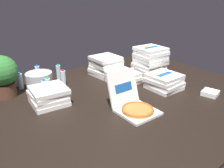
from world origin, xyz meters
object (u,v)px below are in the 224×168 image
pizza_stack_right_mid (164,82)px  water_bottle_4 (38,73)px  pizza_stack_right_far (106,66)px  water_bottle_5 (48,86)px  water_bottle_2 (45,89)px  water_bottle_1 (20,81)px  pizza_stack_center_far (124,77)px  open_pizza_box (134,104)px  water_bottle_6 (17,79)px  potted_plant (2,75)px  napkin_pile (210,93)px  pizza_stack_center_near (49,96)px  pizza_stack_left_far (150,62)px  water_bottle_3 (63,78)px  ice_bucket (39,80)px  water_bottle_0 (59,72)px

pizza_stack_right_mid → water_bottle_4: bearing=132.8°
pizza_stack_right_far → water_bottle_5: 0.89m
water_bottle_2 → water_bottle_4: (0.12, 0.54, 0.00)m
pizza_stack_right_far → water_bottle_1: (-1.08, 0.21, -0.04)m
water_bottle_1 → water_bottle_2: same height
pizza_stack_right_mid → pizza_stack_center_far: 0.51m
open_pizza_box → pizza_stack_right_far: bearing=68.9°
pizza_stack_center_far → water_bottle_6: bearing=148.4°
water_bottle_5 → water_bottle_6: bearing=114.6°
potted_plant → napkin_pile: size_ratio=2.84×
pizza_stack_right_far → pizza_stack_center_near: size_ratio=1.01×
pizza_stack_right_far → pizza_stack_left_far: 0.60m
water_bottle_2 → water_bottle_3: (0.30, 0.17, 0.00)m
water_bottle_5 → pizza_stack_center_near: bearing=-110.9°
pizza_stack_left_far → water_bottle_2: 1.39m
pizza_stack_right_mid → water_bottle_1: 1.68m
pizza_stack_left_far → potted_plant: bearing=164.2°
open_pizza_box → napkin_pile: bearing=-15.3°
ice_bucket → water_bottle_3: water_bottle_3 is taller
water_bottle_4 → pizza_stack_center_far: bearing=-41.2°
pizza_stack_right_far → water_bottle_1: size_ratio=1.94×
pizza_stack_left_far → potted_plant: 1.78m
pizza_stack_center_near → water_bottle_5: (0.09, 0.22, 0.01)m
pizza_stack_center_far → water_bottle_1: bearing=152.5°
water_bottle_1 → pizza_stack_center_near: bearing=-78.7°
water_bottle_4 → water_bottle_3: bearing=-63.4°
pizza_stack_right_far → water_bottle_5: (-0.88, -0.13, -0.04)m
pizza_stack_right_mid → water_bottle_4: 1.59m
pizza_stack_center_near → water_bottle_5: size_ratio=1.92×
pizza_stack_center_far → napkin_pile: pizza_stack_center_far is taller
pizza_stack_right_mid → potted_plant: 1.79m
ice_bucket → water_bottle_6: size_ratio=1.56×
water_bottle_2 → potted_plant: 0.46m
water_bottle_4 → pizza_stack_right_far: bearing=-24.1°
pizza_stack_right_mid → napkin_pile: pizza_stack_right_mid is taller
pizza_stack_right_mid → pizza_stack_left_far: bearing=66.9°
pizza_stack_center_near → water_bottle_1: bearing=101.3°
water_bottle_4 → water_bottle_2: bearing=-102.7°
pizza_stack_left_far → ice_bucket: 1.42m
ice_bucket → water_bottle_2: (-0.06, -0.31, 0.01)m
pizza_stack_right_far → water_bottle_4: (-0.81, 0.36, -0.04)m
open_pizza_box → ice_bucket: size_ratio=1.44×
water_bottle_2 → water_bottle_3: size_ratio=1.00×
water_bottle_6 → potted_plant: potted_plant is taller
pizza_stack_left_far → ice_bucket: (-1.32, 0.53, -0.11)m
open_pizza_box → potted_plant: potted_plant is taller
pizza_stack_right_mid → water_bottle_0: (-0.85, 1.04, 0.01)m
pizza_stack_right_mid → water_bottle_4: (-1.08, 1.17, 0.01)m
pizza_stack_left_far → water_bottle_0: size_ratio=2.00×
pizza_stack_right_far → water_bottle_1: bearing=169.1°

